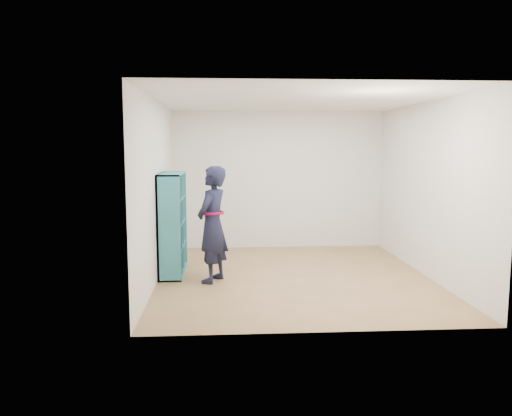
{
  "coord_description": "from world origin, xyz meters",
  "views": [
    {
      "loc": [
        -1.03,
        -7.23,
        1.94
      ],
      "look_at": [
        -0.55,
        0.3,
        1.01
      ],
      "focal_mm": 35.0,
      "sensor_mm": 36.0,
      "label": 1
    }
  ],
  "objects": [
    {
      "name": "ceiling",
      "position": [
        0.0,
        0.0,
        2.6
      ],
      "size": [
        4.5,
        4.5,
        0.0
      ],
      "primitive_type": "plane",
      "color": "white",
      "rests_on": "wall_back"
    },
    {
      "name": "person",
      "position": [
        -1.2,
        -0.18,
        0.84
      ],
      "size": [
        0.62,
        0.72,
        1.67
      ],
      "rotation": [
        0.0,
        0.0,
        -2.0
      ],
      "color": "black",
      "rests_on": "floor"
    },
    {
      "name": "floor",
      "position": [
        0.0,
        0.0,
        0.0
      ],
      "size": [
        4.5,
        4.5,
        0.0
      ],
      "primitive_type": "plane",
      "color": "olive",
      "rests_on": "ground"
    },
    {
      "name": "bookshelf",
      "position": [
        -1.85,
        0.38,
        0.75
      ],
      "size": [
        0.34,
        1.16,
        1.54
      ],
      "color": "teal",
      "rests_on": "floor"
    },
    {
      "name": "wall_front",
      "position": [
        0.0,
        -2.25,
        1.3
      ],
      "size": [
        4.0,
        0.02,
        2.6
      ],
      "primitive_type": "cube",
      "color": "white",
      "rests_on": "floor"
    },
    {
      "name": "wall_left",
      "position": [
        -2.0,
        0.0,
        1.3
      ],
      "size": [
        0.02,
        4.5,
        2.6
      ],
      "primitive_type": "cube",
      "color": "white",
      "rests_on": "floor"
    },
    {
      "name": "wall_back",
      "position": [
        0.0,
        2.25,
        1.3
      ],
      "size": [
        4.0,
        0.02,
        2.6
      ],
      "primitive_type": "cube",
      "color": "white",
      "rests_on": "floor"
    },
    {
      "name": "wall_right",
      "position": [
        2.0,
        0.0,
        1.3
      ],
      "size": [
        0.02,
        4.5,
        2.6
      ],
      "primitive_type": "cube",
      "color": "white",
      "rests_on": "floor"
    },
    {
      "name": "smartphone",
      "position": [
        -1.31,
        -0.04,
        0.95
      ],
      "size": [
        0.04,
        0.09,
        0.12
      ],
      "rotation": [
        0.34,
        0.0,
        -0.34
      ],
      "color": "silver",
      "rests_on": "person"
    }
  ]
}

